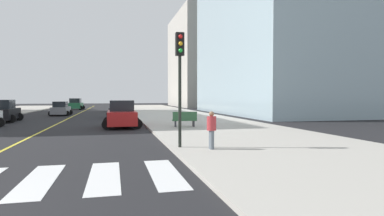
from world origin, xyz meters
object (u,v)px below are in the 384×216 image
(pedestrian_waiting_east, at_px, (212,128))
(traffic_light_near_corner, at_px, (180,67))
(car_yellow_seventh, at_px, (117,106))
(park_bench, at_px, (185,119))
(car_blue_second, at_px, (118,110))
(car_red_fourth, at_px, (122,115))
(car_green_nearest, at_px, (76,104))
(car_black_fifth, at_px, (3,112))
(car_gray_third, at_px, (61,109))

(pedestrian_waiting_east, bearing_deg, traffic_light_near_corner, 58.02)
(car_yellow_seventh, distance_m, park_bench, 29.24)
(car_blue_second, height_order, traffic_light_near_corner, traffic_light_near_corner)
(car_blue_second, height_order, car_red_fourth, car_red_fourth)
(car_green_nearest, relative_size, car_yellow_seventh, 1.18)
(car_black_fifth, bearing_deg, car_gray_third, 66.81)
(traffic_light_near_corner, bearing_deg, car_yellow_seventh, -86.42)
(car_black_fifth, xyz_separation_m, pedestrian_waiting_east, (14.14, -20.27, 0.06))
(car_black_fifth, xyz_separation_m, car_yellow_seventh, (10.55, 18.70, -0.15))
(car_black_fifth, bearing_deg, car_yellow_seventh, 58.18)
(car_black_fifth, distance_m, pedestrian_waiting_east, 24.72)
(car_blue_second, xyz_separation_m, car_black_fifth, (-10.59, -3.93, 0.11))
(car_green_nearest, relative_size, car_red_fourth, 1.00)
(car_black_fifth, bearing_deg, car_green_nearest, 80.64)
(car_red_fourth, bearing_deg, car_yellow_seventh, -89.33)
(car_blue_second, xyz_separation_m, park_bench, (4.60, -14.11, -0.17))
(car_green_nearest, height_order, car_gray_third, car_green_nearest)
(car_gray_third, bearing_deg, park_bench, -58.08)
(traffic_light_near_corner, height_order, park_bench, traffic_light_near_corner)
(car_red_fourth, distance_m, park_bench, 5.01)
(car_red_fourth, height_order, traffic_light_near_corner, traffic_light_near_corner)
(car_black_fifth, xyz_separation_m, traffic_light_near_corner, (12.94, -19.46, 2.70))
(car_green_nearest, distance_m, car_black_fifth, 28.21)
(traffic_light_near_corner, xyz_separation_m, park_bench, (2.25, 9.29, -2.98))
(car_black_fifth, distance_m, traffic_light_near_corner, 23.53)
(car_green_nearest, xyz_separation_m, car_gray_third, (0.23, -18.38, -0.13))
(car_red_fourth, relative_size, park_bench, 2.55)
(car_gray_third, height_order, pedestrian_waiting_east, car_gray_third)
(car_green_nearest, relative_size, car_gray_third, 1.17)
(car_green_nearest, height_order, park_bench, car_green_nearest)
(car_blue_second, bearing_deg, car_green_nearest, -75.18)
(car_blue_second, distance_m, pedestrian_waiting_east, 24.47)
(car_gray_third, relative_size, car_red_fourth, 0.86)
(car_green_nearest, relative_size, car_blue_second, 1.12)
(car_yellow_seventh, bearing_deg, park_bench, 98.26)
(car_gray_third, bearing_deg, car_black_fifth, -109.10)
(car_green_nearest, xyz_separation_m, car_red_fourth, (7.29, -35.95, 0.01))
(pedestrian_waiting_east, bearing_deg, car_black_fifth, 36.83)
(traffic_light_near_corner, bearing_deg, car_gray_third, -72.29)
(car_yellow_seventh, distance_m, traffic_light_near_corner, 38.34)
(traffic_light_near_corner, bearing_deg, car_red_fourth, -79.07)
(car_gray_third, relative_size, car_yellow_seventh, 1.01)
(park_bench, xyz_separation_m, pedestrian_waiting_east, (-1.04, -10.10, 0.35))
(car_black_fifth, relative_size, park_bench, 2.59)
(car_green_nearest, xyz_separation_m, car_black_fifth, (-3.42, -28.00, 0.01))
(car_gray_third, relative_size, pedestrian_waiting_east, 2.49)
(park_bench, bearing_deg, car_black_fifth, 60.23)
(traffic_light_near_corner, bearing_deg, car_blue_second, -84.27)
(car_blue_second, distance_m, traffic_light_near_corner, 23.68)
(car_red_fourth, distance_m, car_yellow_seventh, 26.65)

